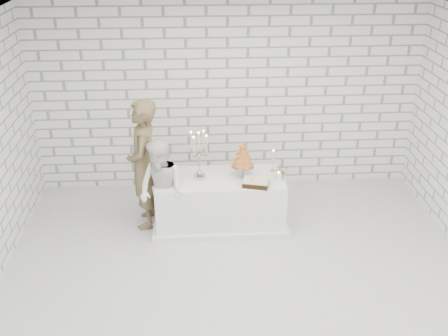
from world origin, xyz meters
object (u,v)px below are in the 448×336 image
bride (162,191)px  candelabra (199,155)px  cake_table (220,201)px  croquembouche (243,160)px  groom (144,165)px

bride → candelabra: size_ratio=2.05×
bride → cake_table: bearing=63.1°
bride → croquembouche: bearing=60.1°
groom → candelabra: size_ratio=2.69×
groom → croquembouche: (1.38, -0.04, 0.06)m
bride → candelabra: candelabra is taller
candelabra → croquembouche: candelabra is taller
cake_table → candelabra: bearing=177.5°
cake_table → croquembouche: size_ratio=3.61×
bride → candelabra: 0.70m
groom → candelabra: 0.79m
groom → bride: (0.25, -0.36, -0.22)m
candelabra → croquembouche: (0.61, 0.03, -0.10)m
candelabra → croquembouche: size_ratio=1.40×
groom → bride: 0.49m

